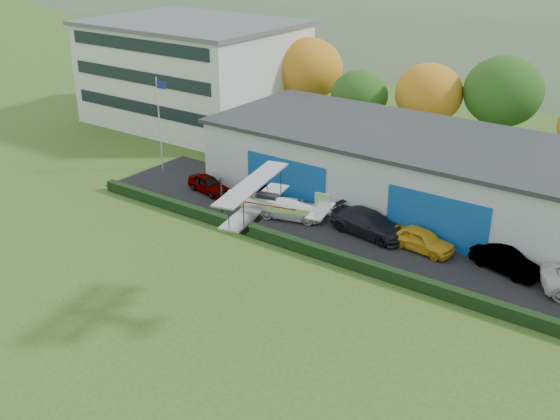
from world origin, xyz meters
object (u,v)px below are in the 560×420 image
Objects in this scene: flagpole at (160,116)px; car_2 at (294,209)px; car_5 at (506,261)px; office_block at (194,72)px; car_3 at (369,223)px; biplane at (269,202)px; car_1 at (259,195)px; car_0 at (208,184)px; car_4 at (422,240)px; hangar at (472,182)px.

car_2 is (14.85, -1.75, -4.07)m from flagpole.
flagpole is 1.84× the size of car_5.
office_block is 2.57× the size of flagpole.
biplane is (0.38, -11.76, 5.71)m from car_3.
office_block is 4.92× the size of car_1.
car_0 is 13.96m from car_3.
flagpole is 20.96m from car_3.
flagpole reaches higher than car_0.
flagpole is 7.94m from car_0.
office_block is 2.98× the size of biplane.
car_2 is 13.94m from biplane.
office_block is 27.66m from car_2.
car_1 is at bearing 96.96° from car_4.
office_block is 4.32× the size of car_2.
car_5 is at bearing -76.32° from car_0.
car_1 is at bearing -73.22° from car_0.
office_block is 4.75× the size of car_5.
car_2 is 0.69× the size of biplane.
car_4 is at bearing 109.69° from car_5.
office_block is at bearing 40.86° from car_2.
flagpole reaches higher than car_3.
car_1 is 0.96× the size of car_5.
flagpole is 1.16× the size of biplane.
hangar is 12.82m from car_2.
car_2 is at bearing -81.77° from car_1.
car_4 is at bearing -2.58° from flagpole.
car_2 is at bearing -79.14° from car_0.
hangar is 7.14× the size of car_3.
car_0 is 0.82× the size of car_2.
car_0 is 0.90× the size of car_5.
flagpole is 12.02m from car_1.
car_3 is 9.26m from car_5.
flagpole reaches higher than car_4.
hangar is 19.60m from biplane.
car_0 is 8.23m from car_2.
biplane is at bearing -123.65° from car_1.
car_3 is (20.56, -1.05, -3.91)m from flagpole.
car_5 is at bearing -102.68° from car_2.
car_1 is at bearing 65.33° from car_2.
car_3 is (5.72, 0.69, 0.16)m from car_2.
car_2 is (8.23, -0.09, -0.00)m from car_0.
car_0 reaches higher than car_2.
car_0 is at bearing 98.20° from car_4.
car_1 is 13.20m from car_4.
car_3 is 13.08m from biplane.
car_4 reaches higher than car_0.
biplane is at bearing -170.64° from car_3.
car_3 reaches higher than car_5.
office_block is at bearing 71.42° from car_3.
car_5 is (23.20, 0.89, 0.05)m from car_0.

